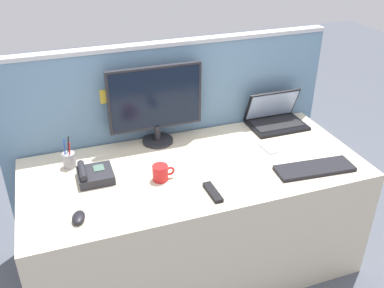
% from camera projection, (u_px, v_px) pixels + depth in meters
% --- Properties ---
extents(ground_plane, '(10.00, 10.00, 0.00)m').
position_uv_depth(ground_plane, '(195.00, 261.00, 2.75)').
color(ground_plane, '#4C515B').
extents(desk, '(1.89, 0.84, 0.72)m').
position_uv_depth(desk, '(195.00, 217.00, 2.57)').
color(desk, beige).
rests_on(desk, ground_plane).
extents(cubicle_divider, '(2.07, 0.08, 1.31)m').
position_uv_depth(cubicle_divider, '(171.00, 139.00, 2.80)').
color(cubicle_divider, '#6084A3').
rests_on(cubicle_divider, ground_plane).
extents(desktop_monitor, '(0.56, 0.19, 0.48)m').
position_uv_depth(desktop_monitor, '(156.00, 102.00, 2.52)').
color(desktop_monitor, '#232328').
rests_on(desktop_monitor, desk).
extents(laptop, '(0.36, 0.26, 0.23)m').
position_uv_depth(laptop, '(275.00, 117.00, 2.83)').
color(laptop, black).
rests_on(laptop, desk).
extents(desk_phone, '(0.18, 0.18, 0.09)m').
position_uv_depth(desk_phone, '(94.00, 175.00, 2.27)').
color(desk_phone, '#232328').
rests_on(desk_phone, desk).
extents(keyboard_main, '(0.45, 0.18, 0.02)m').
position_uv_depth(keyboard_main, '(315.00, 168.00, 2.36)').
color(keyboard_main, black).
rests_on(keyboard_main, desk).
extents(computer_mouse_right_hand, '(0.08, 0.11, 0.03)m').
position_uv_depth(computer_mouse_right_hand, '(79.00, 217.00, 1.99)').
color(computer_mouse_right_hand, black).
rests_on(computer_mouse_right_hand, desk).
extents(pen_cup, '(0.07, 0.07, 0.18)m').
position_uv_depth(pen_cup, '(69.00, 160.00, 2.38)').
color(pen_cup, '#99999E').
rests_on(pen_cup, desk).
extents(cell_phone_silver_slab, '(0.07, 0.13, 0.01)m').
position_uv_depth(cell_phone_silver_slab, '(268.00, 148.00, 2.56)').
color(cell_phone_silver_slab, '#B7BAC1').
rests_on(cell_phone_silver_slab, desk).
extents(tv_remote, '(0.05, 0.17, 0.02)m').
position_uv_depth(tv_remote, '(213.00, 192.00, 2.17)').
color(tv_remote, black).
rests_on(tv_remote, desk).
extents(coffee_mug, '(0.12, 0.08, 0.09)m').
position_uv_depth(coffee_mug, '(161.00, 173.00, 2.26)').
color(coffee_mug, red).
rests_on(coffee_mug, desk).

